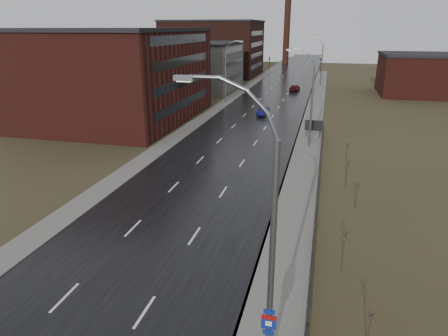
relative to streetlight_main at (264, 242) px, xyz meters
The scene contains 24 objects.
road 58.93m from the streetlight_main, 98.31° to the left, with size 14.00×300.00×0.06m, color black.
sidewalk_right 33.54m from the streetlight_main, 89.78° to the left, with size 3.20×180.00×0.18m, color #595651.
curb_right 33.57m from the streetlight_main, 92.42° to the left, with size 0.16×180.00×0.18m, color slate.
sidewalk_left 60.65m from the streetlight_main, 106.04° to the left, with size 2.40×260.00×0.12m, color #595651.
warehouse_near 52.13m from the streetlight_main, 124.42° to the left, with size 22.44×28.56×13.50m.
warehouse_mid 80.48m from the streetlight_main, 109.20° to the left, with size 16.32×20.40×10.50m.
warehouse_far 110.59m from the streetlight_main, 106.53° to the left, with size 26.52×24.48×15.50m.
building_right 82.95m from the streetlight_main, 74.74° to the left, with size 18.36×16.32×8.50m.
smokestack 149.01m from the streetlight_main, 95.58° to the left, with size 2.70×2.70×30.70m.
streetlight_main is the anchor object (origin of this frame).
streetlight_right_mid 34.01m from the streetlight_main, 89.95° to the left, with size 3.36×0.28×11.35m.
streetlight_left 62.15m from the streetlight_main, 105.08° to the left, with size 3.36×0.28×11.35m.
streetlight_right_far 88.01m from the streetlight_main, 89.98° to the left, with size 3.36×0.28×11.35m.
guardrail 17.27m from the streetlight_main, 83.61° to the left, with size 0.10×53.05×1.10m.
shrub_b 7.12m from the streetlight_main, 27.82° to the left, with size 0.49×0.51×2.03m.
shrub_c 10.25m from the streetlight_main, 67.22° to the left, with size 0.63×0.67×2.68m.
shrub_d 18.77m from the streetlight_main, 74.70° to the left, with size 0.52×0.55×2.20m.
shrub_e 22.41m from the streetlight_main, 79.09° to the left, with size 0.65×0.69×2.78m.
shrub_f 31.03m from the streetlight_main, 81.50° to the left, with size 0.46×0.48×1.90m.
billboard 38.49m from the streetlight_main, 89.06° to the left, with size 2.23×0.17×2.41m.
traffic_light_left 119.16m from the streetlight_main, 97.95° to the left, with size 0.58×2.73×5.30m.
traffic_light_right 118.01m from the streetlight_main, 90.23° to the left, with size 0.58×2.73×5.30m.
car_near 51.49m from the streetlight_main, 98.78° to the left, with size 1.37×3.94×1.30m, color #0E0E47.
car_far 78.56m from the streetlight_main, 93.67° to the left, with size 1.77×4.41×1.50m, color #420B0D.
Camera 1 is at (10.24, -11.03, 13.59)m, focal length 32.00 mm.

